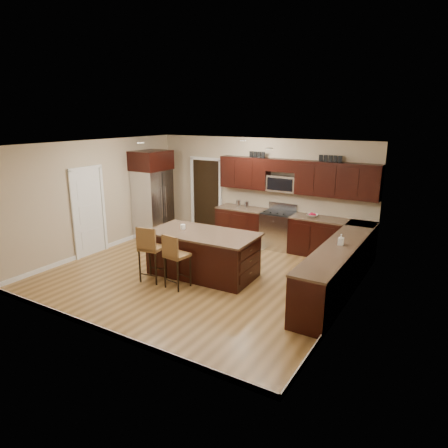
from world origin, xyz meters
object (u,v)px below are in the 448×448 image
Objects in this scene: island at (203,255)px; stool_mid at (175,255)px; refrigerator at (153,194)px; stool_left at (150,248)px; range at (278,230)px.

island is 2.12× the size of stool_mid.
stool_mid is at bearing -42.75° from refrigerator.
stool_left is 1.07× the size of stool_mid.
range is 0.96× the size of stool_left.
range is 3.54m from stool_left.
stool_left is (-0.69, -0.85, 0.29)m from island.
stool_left is at bearing -50.47° from refrigerator.
island is 0.98× the size of refrigerator.
stool_left is 0.49× the size of refrigerator.
range is 1.02× the size of stool_mid.
range is at bearing 14.92° from refrigerator.
island is 1.99× the size of stool_left.
range reaches higher than island.
island is 3.18m from refrigerator.
stool_mid is at bearing -8.69° from stool_left.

